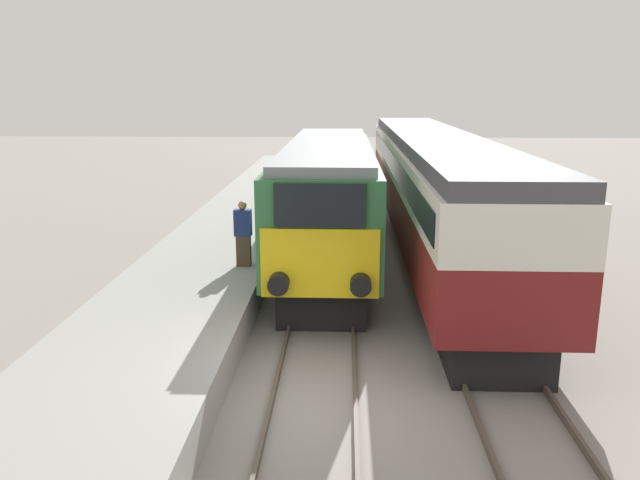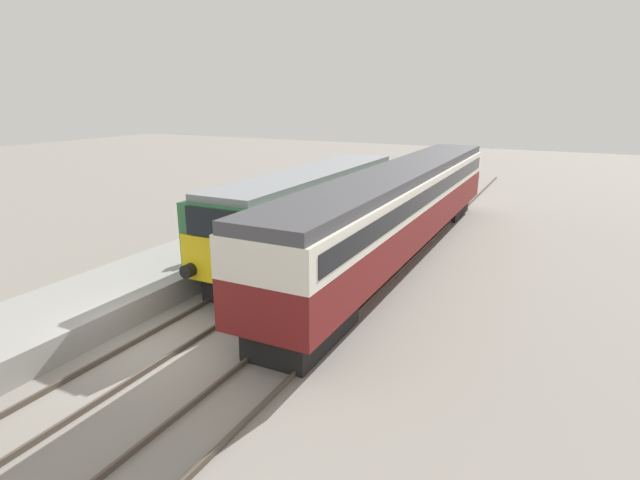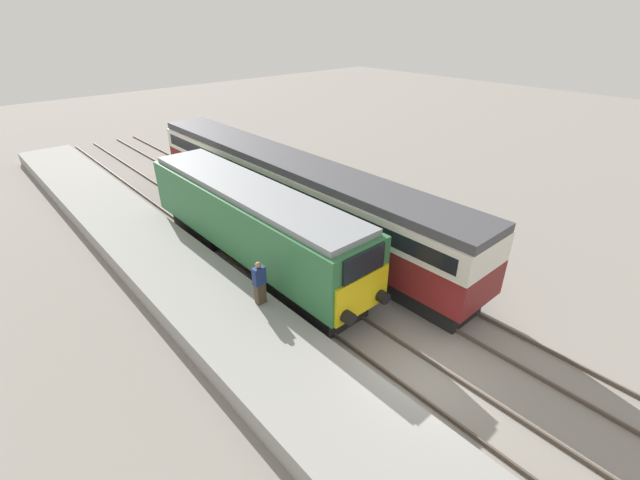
% 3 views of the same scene
% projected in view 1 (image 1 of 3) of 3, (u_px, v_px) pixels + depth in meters
% --- Properties ---
extents(ground_plane, '(120.00, 120.00, 0.00)m').
position_uv_depth(ground_plane, '(314.00, 403.00, 10.76)').
color(ground_plane, gray).
extents(platform_left, '(3.50, 50.00, 0.80)m').
position_uv_depth(platform_left, '(216.00, 257.00, 18.56)').
color(platform_left, gray).
rests_on(platform_left, ground_plane).
extents(rails_near_track, '(1.51, 60.00, 0.14)m').
position_uv_depth(rails_near_track, '(324.00, 303.00, 15.60)').
color(rails_near_track, '#4C4238').
rests_on(rails_near_track, ground_plane).
extents(rails_far_track, '(1.50, 60.00, 0.14)m').
position_uv_depth(rails_far_track, '(460.00, 305.00, 15.47)').
color(rails_far_track, '#4C4238').
rests_on(rails_far_track, ground_plane).
extents(locomotive, '(2.70, 13.61, 3.71)m').
position_uv_depth(locomotive, '(328.00, 195.00, 19.31)').
color(locomotive, black).
rests_on(locomotive, ground_plane).
extents(passenger_carriage, '(2.75, 21.76, 3.85)m').
position_uv_depth(passenger_carriage, '(432.00, 178.00, 20.78)').
color(passenger_carriage, black).
rests_on(passenger_carriage, ground_plane).
extents(person_on_platform, '(0.44, 0.26, 1.71)m').
position_uv_depth(person_on_platform, '(243.00, 234.00, 16.00)').
color(person_on_platform, '#473828').
rests_on(person_on_platform, platform_left).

